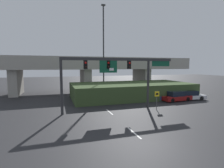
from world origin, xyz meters
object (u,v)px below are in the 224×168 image
object	(u,v)px
speed_limit_sign	(157,97)
parked_sedan_near_right	(151,96)
parked_sedan_mid_right	(176,96)
parked_sedan_far_right	(189,95)
highway_light_pole_near	(103,48)
signal_gantry	(116,69)

from	to	relation	value
speed_limit_sign	parked_sedan_near_right	xyz separation A→B (m)	(2.17, 5.04, -0.81)
parked_sedan_mid_right	parked_sedan_far_right	xyz separation A→B (m)	(2.56, 0.25, -0.02)
highway_light_pole_near	parked_sedan_mid_right	size ratio (longest dim) A/B	3.51
parked_sedan_mid_right	speed_limit_sign	bearing A→B (deg)	-150.39
signal_gantry	parked_sedan_near_right	distance (m)	8.93
parked_sedan_near_right	parked_sedan_mid_right	xyz separation A→B (m)	(3.40, -1.41, 0.02)
speed_limit_sign	parked_sedan_mid_right	world-z (taller)	speed_limit_sign
speed_limit_sign	parked_sedan_far_right	distance (m)	9.05
highway_light_pole_near	parked_sedan_near_right	bearing A→B (deg)	-58.84
speed_limit_sign	parked_sedan_near_right	bearing A→B (deg)	66.71
parked_sedan_near_right	parked_sedan_far_right	xyz separation A→B (m)	(5.96, -1.16, -0.00)
speed_limit_sign	parked_sedan_near_right	world-z (taller)	speed_limit_sign
signal_gantry	highway_light_pole_near	size ratio (longest dim) A/B	0.84
signal_gantry	highway_light_pole_near	distance (m)	12.84
parked_sedan_near_right	parked_sedan_mid_right	size ratio (longest dim) A/B	1.04
speed_limit_sign	highway_light_pole_near	xyz separation A→B (m)	(-2.87, 13.38, 6.93)
highway_light_pole_near	parked_sedan_far_right	xyz separation A→B (m)	(11.00, -9.50, -7.74)
speed_limit_sign	highway_light_pole_near	distance (m)	15.34
signal_gantry	parked_sedan_mid_right	bearing A→B (deg)	13.46
highway_light_pole_near	speed_limit_sign	bearing A→B (deg)	-77.89
signal_gantry	speed_limit_sign	bearing A→B (deg)	-14.08
highway_light_pole_near	parked_sedan_far_right	world-z (taller)	highway_light_pole_near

